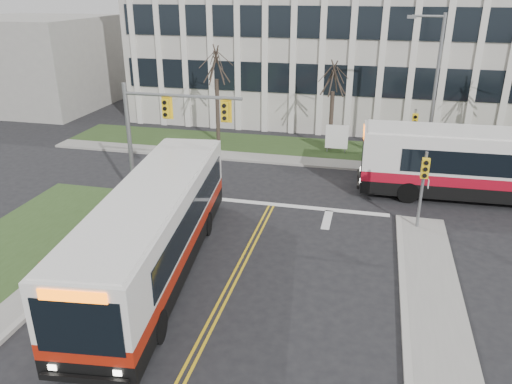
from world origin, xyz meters
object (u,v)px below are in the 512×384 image
(streetlight, at_px, (433,84))
(bus_cross, at_px, (494,167))
(directory_sign, at_px, (337,137))
(newspaper_box_red, at_px, (50,272))
(bus_main, at_px, (155,231))

(streetlight, height_order, bus_cross, streetlight)
(directory_sign, xyz_separation_m, newspaper_box_red, (-9.30, -18.55, -0.70))
(streetlight, distance_m, directory_sign, 6.96)
(bus_main, bearing_deg, directory_sign, 64.67)
(streetlight, height_order, bus_main, streetlight)
(directory_sign, height_order, bus_cross, bus_cross)
(streetlight, distance_m, bus_main, 19.39)
(directory_sign, xyz_separation_m, bus_cross, (8.66, -5.90, 0.64))
(directory_sign, height_order, newspaper_box_red, directory_sign)
(streetlight, distance_m, bus_cross, 6.51)
(streetlight, xyz_separation_m, bus_cross, (3.13, -4.60, -3.38))
(streetlight, bearing_deg, bus_cross, -55.77)
(newspaper_box_red, bearing_deg, bus_cross, 40.18)
(streetlight, bearing_deg, directory_sign, 166.77)
(bus_cross, xyz_separation_m, newspaper_box_red, (-17.96, -12.65, -1.34))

